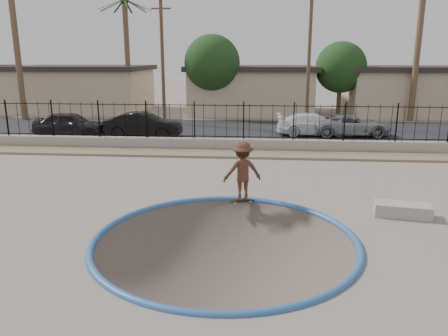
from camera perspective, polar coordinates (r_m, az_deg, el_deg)
ground at (r=24.28m, az=2.67°, el=0.59°), size 120.00×120.00×2.20m
bowl_pit at (r=11.59m, az=0.15°, el=-9.46°), size 6.84×6.84×1.80m
coping_ring at (r=11.59m, az=0.15°, el=-9.46°), size 7.04×7.04×0.20m
rock_strip at (r=21.29m, az=2.41°, el=1.81°), size 42.00×1.60×0.11m
retaining_wall at (r=22.32m, az=2.54°, el=3.04°), size 42.00×0.45×0.60m
fence at (r=22.11m, az=2.58°, el=6.09°), size 40.00×0.04×1.80m
street at (r=28.96m, az=3.09°, el=5.09°), size 90.00×8.00×0.04m
house_west at (r=41.33m, az=-18.01°, el=9.94°), size 11.60×8.60×3.90m
house_center at (r=38.17m, az=3.61°, el=10.29°), size 10.60×8.60×3.90m
house_east at (r=40.36m, az=24.18°, el=9.30°), size 12.60×8.60×3.90m
palm_left at (r=36.42m, az=-25.92°, el=18.17°), size 2.30×2.30×11.30m
palm_mid at (r=37.24m, az=-12.68°, el=17.14°), size 2.30×2.30×9.30m
palm_right at (r=35.46m, az=24.33°, el=17.45°), size 2.30×2.30×10.30m
utility_pole_left at (r=31.33m, az=-8.05°, el=14.28°), size 1.70×0.24×9.00m
utility_pole_mid at (r=30.73m, az=11.08°, el=14.63°), size 1.70×0.24×9.50m
street_tree_left at (r=34.78m, az=-1.56°, el=13.56°), size 4.32×4.32×6.36m
street_tree_mid at (r=36.10m, az=15.01°, el=12.57°), size 3.96×3.96×5.83m
skater at (r=14.21m, az=2.42°, el=-0.79°), size 1.40×1.03×1.94m
skateboard at (r=14.47m, az=2.38°, el=-4.28°), size 0.82×0.47×0.07m
concrete_ledge at (r=14.23m, az=22.26°, el=-5.10°), size 1.70×0.97×0.40m
car_a at (r=27.70m, az=-19.44°, el=5.42°), size 4.32×1.88×1.45m
car_b at (r=26.24m, az=-10.48°, el=5.56°), size 4.45×1.61×1.46m
car_c at (r=27.05m, az=11.67°, el=5.60°), size 4.55×1.92×1.31m
car_d at (r=27.40m, az=16.22°, el=5.41°), size 4.81×2.51×1.29m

